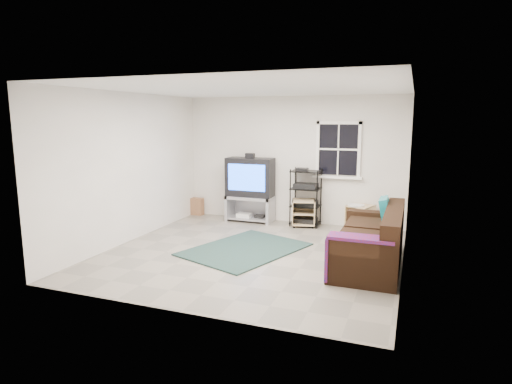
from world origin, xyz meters
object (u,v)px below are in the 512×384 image
at_px(av_rack, 306,201).
at_px(tv_unit, 250,184).
at_px(side_table_left, 303,212).
at_px(sofa, 372,244).
at_px(side_table_right, 360,216).

bearing_deg(av_rack, tv_unit, -178.26).
bearing_deg(side_table_left, sofa, -52.11).
bearing_deg(av_rack, side_table_left, -141.47).
height_order(tv_unit, av_rack, tv_unit).
bearing_deg(av_rack, side_table_right, 0.54).
bearing_deg(sofa, tv_unit, 143.85).
height_order(side_table_left, sofa, sofa).
bearing_deg(side_table_right, sofa, -78.62).
distance_m(av_rack, side_table_left, 0.22).
relative_size(tv_unit, side_table_right, 2.52).
relative_size(tv_unit, sofa, 0.70).
bearing_deg(side_table_left, tv_unit, -179.56).
relative_size(side_table_left, sofa, 0.27).
distance_m(tv_unit, side_table_left, 1.26).
bearing_deg(sofa, side_table_right, 101.38).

